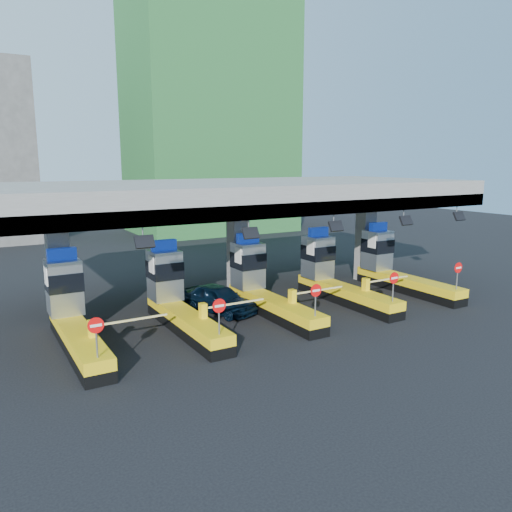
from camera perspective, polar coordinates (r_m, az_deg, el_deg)
ground at (r=27.63m, az=0.93°, el=-6.38°), size 120.00×120.00×0.00m
toll_canopy at (r=28.98m, az=-2.00°, el=6.77°), size 28.00×12.09×7.00m
toll_lane_far_left at (r=24.09m, az=-20.32°, el=-6.16°), size 4.43×8.00×4.16m
toll_lane_left at (r=25.36m, az=-9.12°, el=-4.79°), size 4.43×8.00×4.16m
toll_lane_center at (r=27.49m, az=0.64°, el=-3.45°), size 4.43×8.00×4.16m
toll_lane_right at (r=30.30m, az=8.78°, el=-2.24°), size 4.43×8.00×4.16m
toll_lane_far_right at (r=33.62m, az=15.41°, el=-1.22°), size 4.43×8.00×4.16m
bg_building_scaffold at (r=60.62m, az=-5.31°, el=16.20°), size 18.00×12.00×28.00m
van at (r=27.36m, az=-4.25°, el=-4.89°), size 3.25×4.89×1.55m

